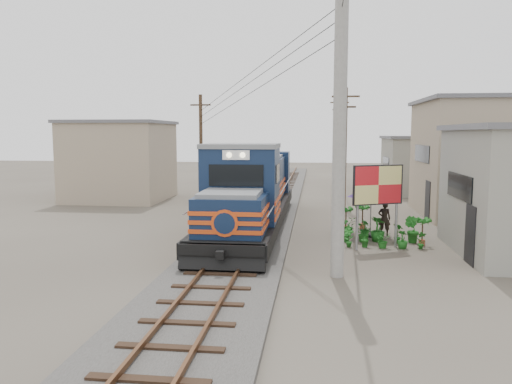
# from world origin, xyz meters

# --- Properties ---
(ground) EXTENTS (120.00, 120.00, 0.00)m
(ground) POSITION_xyz_m (0.00, 0.00, 0.00)
(ground) COLOR #473F35
(ground) RESTS_ON ground
(ballast) EXTENTS (3.60, 70.00, 0.16)m
(ballast) POSITION_xyz_m (0.00, 10.00, 0.08)
(ballast) COLOR #595651
(ballast) RESTS_ON ground
(track) EXTENTS (1.15, 70.00, 0.12)m
(track) POSITION_xyz_m (0.00, 10.00, 0.26)
(track) COLOR #51331E
(track) RESTS_ON ground
(locomotive) EXTENTS (2.85, 15.51, 3.84)m
(locomotive) POSITION_xyz_m (0.00, 6.68, 1.69)
(locomotive) COLOR black
(locomotive) RESTS_ON ground
(utility_pole_main) EXTENTS (0.40, 0.40, 10.00)m
(utility_pole_main) POSITION_xyz_m (3.50, -0.50, 5.00)
(utility_pole_main) COLOR #9E9B93
(utility_pole_main) RESTS_ON ground
(wooden_pole_mid) EXTENTS (1.60, 0.24, 7.00)m
(wooden_pole_mid) POSITION_xyz_m (4.50, 14.00, 3.68)
(wooden_pole_mid) COLOR #4C3826
(wooden_pole_mid) RESTS_ON ground
(wooden_pole_far) EXTENTS (1.60, 0.24, 7.50)m
(wooden_pole_far) POSITION_xyz_m (4.80, 28.00, 3.93)
(wooden_pole_far) COLOR #4C3826
(wooden_pole_far) RESTS_ON ground
(wooden_pole_left) EXTENTS (1.60, 0.24, 7.00)m
(wooden_pole_left) POSITION_xyz_m (-5.00, 18.00, 3.68)
(wooden_pole_left) COLOR #4C3826
(wooden_pole_left) RESTS_ON ground
(power_lines) EXTENTS (9.65, 19.00, 3.30)m
(power_lines) POSITION_xyz_m (-0.14, 8.49, 7.56)
(power_lines) COLOR black
(power_lines) RESTS_ON ground
(shophouse_mid) EXTENTS (8.40, 7.35, 6.20)m
(shophouse_mid) POSITION_xyz_m (12.50, 12.00, 3.11)
(shophouse_mid) COLOR gray
(shophouse_mid) RESTS_ON ground
(shophouse_back) EXTENTS (6.30, 6.30, 4.20)m
(shophouse_back) POSITION_xyz_m (11.00, 22.00, 2.11)
(shophouse_back) COLOR gray
(shophouse_back) RESTS_ON ground
(shophouse_left) EXTENTS (6.30, 6.30, 5.20)m
(shophouse_left) POSITION_xyz_m (-10.00, 16.00, 2.61)
(shophouse_left) COLOR gray
(shophouse_left) RESTS_ON ground
(billboard) EXTENTS (1.93, 0.97, 3.20)m
(billboard) POSITION_xyz_m (5.16, 3.47, 2.36)
(billboard) COLOR #99999E
(billboard) RESTS_ON ground
(market_umbrella) EXTENTS (2.17, 2.17, 2.23)m
(market_umbrella) POSITION_xyz_m (5.15, 5.61, 1.96)
(market_umbrella) COLOR black
(market_umbrella) RESTS_ON ground
(vendor) EXTENTS (0.55, 0.38, 1.47)m
(vendor) POSITION_xyz_m (5.78, 6.02, 0.74)
(vendor) COLOR black
(vendor) RESTS_ON ground
(plant_nursery) EXTENTS (3.27, 3.01, 1.06)m
(plant_nursery) POSITION_xyz_m (5.25, 4.68, 0.42)
(plant_nursery) COLOR #1D631C
(plant_nursery) RESTS_ON ground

